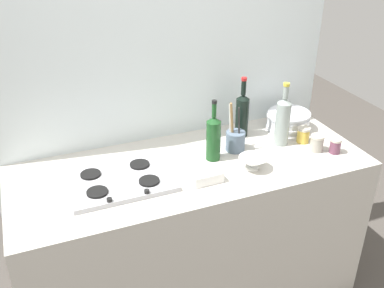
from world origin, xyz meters
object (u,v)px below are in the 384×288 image
plate_stack (288,120)px  butter_dish (206,176)px  wine_bottle_mid_left (213,137)px  utensil_crock (235,140)px  wine_bottle_leftmost (242,114)px  condiment_jar_rear (317,143)px  wine_bottle_mid_right (283,120)px  stovetop_hob (120,180)px  mixing_bowl (253,163)px  condiment_jar_spare (335,146)px  condiment_jar_front (303,134)px

plate_stack → butter_dish: plate_stack is taller
wine_bottle_mid_left → utensil_crock: 0.16m
wine_bottle_leftmost → condiment_jar_rear: bearing=-46.8°
condiment_jar_rear → wine_bottle_mid_right: bearing=134.2°
stovetop_hob → mixing_bowl: 0.65m
stovetop_hob → wine_bottle_leftmost: (0.76, 0.22, 0.12)m
wine_bottle_leftmost → plate_stack: bearing=-5.2°
plate_stack → condiment_jar_rear: plate_stack is taller
condiment_jar_spare → condiment_jar_front: bearing=117.6°
wine_bottle_leftmost → mixing_bowl: 0.38m
mixing_bowl → butter_dish: (-0.26, -0.01, -0.01)m
stovetop_hob → utensil_crock: 0.65m
plate_stack → condiment_jar_spare: size_ratio=3.04×
stovetop_hob → utensil_crock: utensil_crock is taller
wine_bottle_mid_right → condiment_jar_spare: 0.30m
wine_bottle_mid_left → butter_dish: wine_bottle_mid_left is taller
plate_stack → condiment_jar_front: 0.17m
wine_bottle_mid_right → mixing_bowl: wine_bottle_mid_right is taller
plate_stack → wine_bottle_mid_right: wine_bottle_mid_right is taller
plate_stack → condiment_jar_rear: (-0.00, -0.28, -0.01)m
stovetop_hob → condiment_jar_spare: bearing=-7.2°
mixing_bowl → butter_dish: size_ratio=0.96×
wine_bottle_leftmost → condiment_jar_front: 0.35m
utensil_crock → condiment_jar_spare: (0.48, -0.22, -0.02)m
wine_bottle_mid_right → condiment_jar_spare: size_ratio=4.32×
mixing_bowl → condiment_jar_spare: bearing=-2.0°
butter_dish → condiment_jar_rear: size_ratio=1.62×
wine_bottle_mid_right → condiment_jar_rear: (0.13, -0.14, -0.10)m
stovetop_hob → plate_stack: (1.05, 0.19, 0.04)m
plate_stack → mixing_bowl: size_ratio=1.76×
stovetop_hob → wine_bottle_mid_right: size_ratio=1.37×
butter_dish → wine_bottle_mid_left: bearing=55.9°
wine_bottle_leftmost → condiment_jar_front: bearing=-35.0°
butter_dish → condiment_jar_spare: bearing=-0.8°
mixing_bowl → condiment_jar_spare: (0.48, -0.02, 0.00)m
wine_bottle_mid_left → condiment_jar_front: size_ratio=3.73×
stovetop_hob → condiment_jar_front: size_ratio=5.53×
butter_dish → wine_bottle_mid_right: bearing=19.1°
stovetop_hob → condiment_jar_front: 1.03m
wine_bottle_mid_right → condiment_jar_front: wine_bottle_mid_right is taller
butter_dish → condiment_jar_spare: 0.74m
mixing_bowl → condiment_jar_front: condiment_jar_front is taller
condiment_jar_rear → utensil_crock: bearing=157.0°
condiment_jar_rear → condiment_jar_front: bearing=95.4°
wine_bottle_mid_left → condiment_jar_spare: 0.65m
condiment_jar_rear → mixing_bowl: bearing=-174.7°
butter_dish → condiment_jar_spare: condiment_jar_spare is taller
wine_bottle_leftmost → butter_dish: 0.52m
wine_bottle_mid_right → utensil_crock: wine_bottle_mid_right is taller
mixing_bowl → utensil_crock: size_ratio=0.50×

